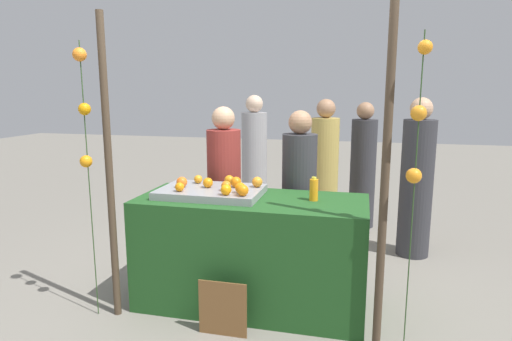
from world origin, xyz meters
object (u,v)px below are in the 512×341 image
chalkboard_sign (223,309)px  vendor_left (224,196)px  vendor_right (299,202)px  orange_0 (180,187)px  stall_counter (252,252)px  orange_1 (243,190)px  juice_bottle (314,190)px

chalkboard_sign → vendor_left: size_ratio=0.26×
vendor_left → vendor_right: 0.73m
orange_0 → chalkboard_sign: bearing=-38.0°
stall_counter → chalkboard_sign: 0.58m
chalkboard_sign → orange_0: bearing=142.0°
orange_1 → stall_counter: bearing=82.4°
vendor_left → orange_0: bearing=-99.2°
stall_counter → orange_0: 0.80m
orange_1 → vendor_left: size_ratio=0.06×
orange_0 → vendor_right: size_ratio=0.05×
stall_counter → vendor_left: (-0.43, 0.61, 0.30)m
juice_bottle → orange_0: bearing=-169.2°
juice_bottle → chalkboard_sign: juice_bottle is taller
orange_0 → vendor_right: vendor_right is taller
orange_1 → vendor_left: bearing=117.1°
stall_counter → juice_bottle: (0.49, 0.05, 0.54)m
chalkboard_sign → vendor_left: 1.31m
orange_1 → chalkboard_sign: 0.88m
orange_0 → vendor_left: vendor_left is taller
stall_counter → orange_0: size_ratio=24.94×
stall_counter → orange_1: bearing=-97.6°
orange_0 → vendor_left: size_ratio=0.05×
vendor_right → chalkboard_sign: bearing=-108.6°
stall_counter → vendor_left: vendor_left is taller
orange_1 → vendor_right: (0.32, 0.79, -0.27)m
juice_bottle → stall_counter: bearing=-174.6°
stall_counter → orange_1: 0.59m
juice_bottle → chalkboard_sign: bearing=-135.6°
vendor_left → vendor_right: bearing=-0.0°
chalkboard_sign → vendor_right: size_ratio=0.27×
juice_bottle → vendor_left: bearing=148.4°
stall_counter → juice_bottle: 0.73m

